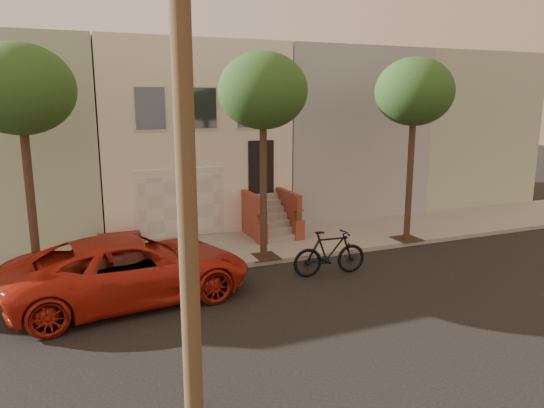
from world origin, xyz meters
name	(u,v)px	position (x,y,z in m)	size (l,w,h in m)	color
ground	(284,313)	(0.00, 0.00, 0.00)	(90.00, 90.00, 0.00)	black
sidewalk	(220,250)	(0.00, 5.35, 0.07)	(40.00, 3.70, 0.15)	gray
house_row	(179,133)	(0.00, 11.19, 3.64)	(33.10, 11.70, 7.00)	beige
tree_left	(20,91)	(-5.50, 3.90, 5.26)	(2.70, 2.57, 6.30)	#2D2116
tree_mid	(263,92)	(1.00, 3.90, 5.26)	(2.70, 2.57, 6.30)	#2D2116
tree_right	(414,93)	(6.50, 3.90, 5.26)	(2.70, 2.57, 6.30)	#2D2116
pickup_truck	(132,269)	(-3.25, 2.26, 0.84)	(2.78, 6.04, 1.68)	red
motorcycle	(330,253)	(2.32, 1.99, 0.67)	(0.63, 2.24, 1.35)	black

